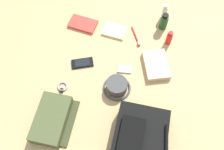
{
  "coord_description": "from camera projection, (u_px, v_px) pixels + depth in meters",
  "views": [
    {
      "loc": [
        0.69,
        0.08,
        1.36
      ],
      "look_at": [
        0.0,
        0.0,
        0.04
      ],
      "focal_mm": 40.72,
      "sensor_mm": 36.0,
      "label": 1
    }
  ],
  "objects": [
    {
      "name": "sunscreen_spray",
      "position": [
        169.0,
        38.0,
        1.6
      ],
      "size": [
        0.04,
        0.04,
        0.11
      ],
      "color": "red",
      "rests_on": "ground_plane"
    },
    {
      "name": "notepad",
      "position": [
        115.0,
        31.0,
        1.68
      ],
      "size": [
        0.14,
        0.17,
        0.02
      ],
      "primitive_type": "cube",
      "rotation": [
        0.0,
        0.0,
        -0.21
      ],
      "color": "beige",
      "rests_on": "ground_plane"
    },
    {
      "name": "paperback_novel",
      "position": [
        83.0,
        24.0,
        1.71
      ],
      "size": [
        0.15,
        0.2,
        0.02
      ],
      "color": "red",
      "rests_on": "ground_plane"
    },
    {
      "name": "toothpaste_tube",
      "position": [
        165.0,
        12.0,
        1.7
      ],
      "size": [
        0.03,
        0.03,
        0.12
      ],
      "color": "white",
      "rests_on": "ground_plane"
    },
    {
      "name": "ground_plane",
      "position": [
        112.0,
        79.0,
        1.54
      ],
      "size": [
        2.64,
        2.02,
        0.02
      ],
      "primitive_type": "cube",
      "color": "tan",
      "rests_on": "ground"
    },
    {
      "name": "toothbrush",
      "position": [
        136.0,
        37.0,
        1.66
      ],
      "size": [
        0.15,
        0.07,
        0.02
      ],
      "color": "red",
      "rests_on": "ground_plane"
    },
    {
      "name": "bucket_hat",
      "position": [
        117.0,
        86.0,
        1.47
      ],
      "size": [
        0.16,
        0.16,
        0.07
      ],
      "color": "#454545",
      "rests_on": "ground_plane"
    },
    {
      "name": "toiletry_pouch",
      "position": [
        52.0,
        119.0,
        1.37
      ],
      "size": [
        0.29,
        0.23,
        0.07
      ],
      "color": "#47512D",
      "rests_on": "ground_plane"
    },
    {
      "name": "wristwatch",
      "position": [
        62.0,
        87.0,
        1.49
      ],
      "size": [
        0.07,
        0.06,
        0.01
      ],
      "color": "#99999E",
      "rests_on": "ground_plane"
    },
    {
      "name": "media_player",
      "position": [
        124.0,
        69.0,
        1.55
      ],
      "size": [
        0.05,
        0.08,
        0.01
      ],
      "color": "#B7B7BC",
      "rests_on": "ground_plane"
    },
    {
      "name": "shampoo_bottle",
      "position": [
        164.0,
        22.0,
        1.65
      ],
      "size": [
        0.05,
        0.05,
        0.12
      ],
      "color": "#19471E",
      "rests_on": "ground_plane"
    },
    {
      "name": "backpack",
      "position": [
        139.0,
        141.0,
        1.29
      ],
      "size": [
        0.37,
        0.3,
        0.15
      ],
      "color": "black",
      "rests_on": "ground_plane"
    },
    {
      "name": "folded_towel",
      "position": [
        156.0,
        65.0,
        1.55
      ],
      "size": [
        0.23,
        0.18,
        0.04
      ],
      "primitive_type": "cube",
      "rotation": [
        0.0,
        0.0,
        0.24
      ],
      "color": "beige",
      "rests_on": "ground_plane"
    },
    {
      "name": "cell_phone",
      "position": [
        82.0,
        63.0,
        1.57
      ],
      "size": [
        0.1,
        0.15,
        0.01
      ],
      "color": "black",
      "rests_on": "ground_plane"
    }
  ]
}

